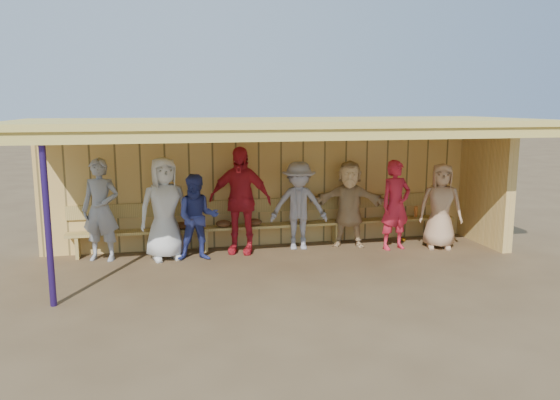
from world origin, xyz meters
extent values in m
plane|color=brown|center=(0.00, 0.00, 0.00)|extent=(90.00, 90.00, 0.00)
imported|color=gray|center=(-3.14, 0.81, 0.91)|extent=(0.77, 0.62, 1.83)
imported|color=silver|center=(-2.04, 0.65, 0.92)|extent=(1.01, 0.77, 1.84)
imported|color=#323C8A|center=(-1.48, 0.46, 0.77)|extent=(0.79, 0.63, 1.55)
imported|color=red|center=(-0.67, 0.79, 1.00)|extent=(1.26, 0.88, 1.99)
imported|color=#98969E|center=(0.47, 0.81, 0.84)|extent=(1.18, 0.81, 1.69)
imported|color=#D9B07A|center=(1.48, 0.81, 0.84)|extent=(1.64, 0.97, 1.68)
imported|color=red|center=(2.27, 0.41, 0.86)|extent=(0.69, 0.51, 1.71)
imported|color=tan|center=(3.14, 0.27, 0.83)|extent=(0.94, 0.77, 1.65)
cube|color=#DFB35F|center=(0.00, 1.35, 1.20)|extent=(8.60, 0.20, 2.40)
cube|color=#DFB35F|center=(4.20, 0.45, 1.20)|extent=(0.20, 1.62, 2.40)
cube|color=#DBC25A|center=(0.00, 0.00, 2.45)|extent=(8.80, 3.20, 0.10)
cube|color=#DBC25A|center=(0.00, -1.50, 2.32)|extent=(8.80, 0.10, 0.18)
cube|color=#DBC25A|center=(-3.80, 0.00, 2.31)|extent=(0.08, 3.00, 0.16)
cube|color=#DBC25A|center=(-2.85, 0.00, 2.31)|extent=(0.08, 3.00, 0.16)
cube|color=#DBC25A|center=(-1.90, 0.00, 2.31)|extent=(0.08, 3.00, 0.16)
cube|color=#DBC25A|center=(-0.95, 0.00, 2.31)|extent=(0.08, 3.00, 0.16)
cube|color=#DBC25A|center=(0.00, 0.00, 2.31)|extent=(0.08, 3.00, 0.16)
cube|color=#DBC25A|center=(0.95, 0.00, 2.31)|extent=(0.08, 3.00, 0.16)
cube|color=#DBC25A|center=(1.90, 0.00, 2.31)|extent=(0.08, 3.00, 0.16)
cube|color=#DBC25A|center=(2.85, 0.00, 2.31)|extent=(0.08, 3.00, 0.16)
cube|color=#DBC25A|center=(3.80, 0.00, 2.31)|extent=(0.08, 3.00, 0.16)
cylinder|color=navy|center=(-3.60, -1.40, 1.20)|extent=(0.09, 0.09, 2.40)
cube|color=tan|center=(0.00, 1.06, 0.42)|extent=(7.60, 0.32, 0.05)
cube|color=tan|center=(0.00, 1.22, 0.80)|extent=(7.60, 0.04, 0.26)
cube|color=tan|center=(-3.60, 1.06, 0.20)|extent=(0.06, 0.29, 0.40)
cube|color=tan|center=(-1.29, 1.06, 0.20)|extent=(0.06, 0.29, 0.40)
cube|color=tan|center=(1.29, 1.06, 0.20)|extent=(0.06, 0.29, 0.40)
cube|color=tan|center=(3.60, 1.06, 0.20)|extent=(0.06, 0.29, 0.40)
cylinder|color=gold|center=(3.38, 0.86, 0.40)|extent=(0.13, 0.41, 0.80)
sphere|color=orange|center=(2.68, 0.86, 0.04)|extent=(0.08, 0.08, 0.08)
ellipsoid|color=#593319|center=(-1.74, 1.01, 0.52)|extent=(0.30, 0.24, 0.14)
ellipsoid|color=#593319|center=(-0.95, 1.01, 0.52)|extent=(0.30, 0.24, 0.14)
ellipsoid|color=#593319|center=(-0.36, 1.01, 0.52)|extent=(0.30, 0.24, 0.14)
cylinder|color=#8AD56A|center=(2.45, 1.11, 0.56)|extent=(0.07, 0.07, 0.22)
cylinder|color=orange|center=(3.05, 1.11, 0.56)|extent=(0.07, 0.07, 0.22)
cylinder|color=#98D068|center=(3.20, 0.56, 0.11)|extent=(0.07, 0.07, 0.22)
camera|label=1|loc=(-2.10, -9.09, 2.75)|focal=35.00mm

